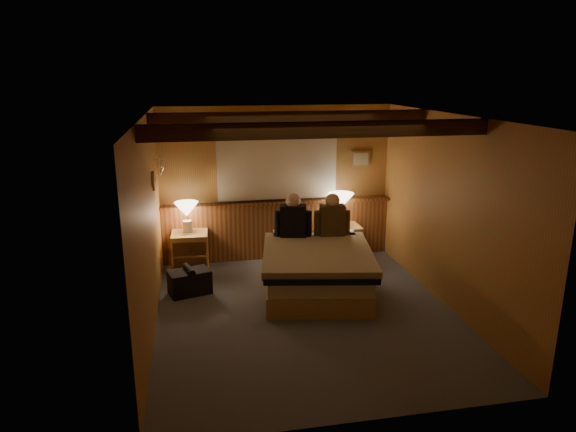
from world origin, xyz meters
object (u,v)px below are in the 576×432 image
object	(u,v)px
nightstand_right	(343,243)
lamp_left	(187,211)
bed	(317,269)
nightstand_left	(190,252)
person_left	(293,219)
person_right	(332,218)
duffel_bag	(190,282)
lamp_right	(341,203)

from	to	relation	value
nightstand_right	lamp_left	bearing A→B (deg)	178.43
bed	lamp_left	size ratio (longest dim) A/B	4.40
nightstand_left	nightstand_right	bearing A→B (deg)	2.61
person_left	person_right	world-z (taller)	person_left
bed	nightstand_left	xyz separation A→B (m)	(-1.67, 1.11, -0.03)
nightstand_left	duffel_bag	world-z (taller)	nightstand_left
bed	lamp_left	bearing A→B (deg)	155.40
lamp_left	person_right	bearing A→B (deg)	-17.21
bed	person_right	size ratio (longest dim) A/B	3.17
lamp_left	person_left	distance (m)	1.59
nightstand_left	lamp_right	world-z (taller)	lamp_right
duffel_bag	person_left	bearing A→B (deg)	-3.32
duffel_bag	lamp_right	bearing A→B (deg)	4.94
nightstand_right	lamp_right	size ratio (longest dim) A/B	1.08
duffel_bag	nightstand_right	bearing A→B (deg)	3.71
nightstand_left	person_right	distance (m)	2.18
nightstand_left	nightstand_right	xyz separation A→B (m)	(2.38, 0.01, -0.01)
bed	person_left	world-z (taller)	person_left
nightstand_right	duffel_bag	world-z (taller)	nightstand_right
nightstand_right	person_right	xyz separation A→B (m)	(-0.36, -0.59, 0.59)
nightstand_left	lamp_left	world-z (taller)	lamp_left
person_left	duffel_bag	size ratio (longest dim) A/B	1.07
lamp_left	duffel_bag	size ratio (longest dim) A/B	0.75
lamp_left	person_right	size ratio (longest dim) A/B	0.72
nightstand_right	lamp_left	distance (m)	2.49
person_right	nightstand_left	bearing A→B (deg)	170.73
lamp_left	duffel_bag	xyz separation A→B (m)	(0.00, -0.93, -0.73)
bed	lamp_right	distance (m)	1.47
bed	person_left	bearing A→B (deg)	119.72
nightstand_left	person_right	bearing A→B (deg)	-13.58
lamp_right	duffel_bag	size ratio (longest dim) A/B	0.85
nightstand_right	person_left	xyz separation A→B (m)	(-0.92, -0.54, 0.59)
bed	nightstand_right	size ratio (longest dim) A/B	3.61
nightstand_left	lamp_left	size ratio (longest dim) A/B	1.28
person_left	person_right	size ratio (longest dim) A/B	1.02
nightstand_left	duffel_bag	bearing A→B (deg)	-88.99
person_right	person_left	bearing A→B (deg)	-178.43
nightstand_left	duffel_bag	size ratio (longest dim) A/B	0.96
person_right	nightstand_right	bearing A→B (deg)	65.16
nightstand_left	bed	bearing A→B (deg)	-31.29
person_right	lamp_right	bearing A→B (deg)	70.19
person_left	bed	bearing A→B (deg)	-58.51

